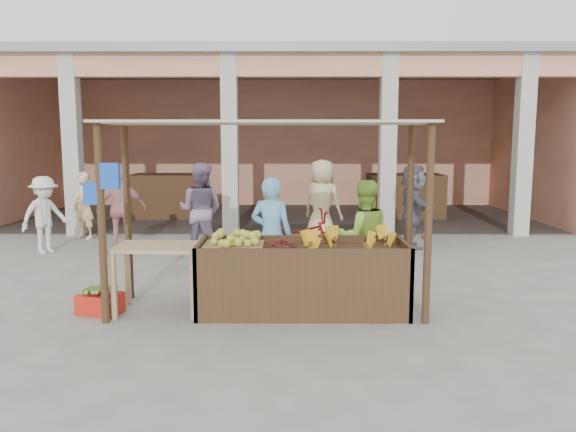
{
  "coord_description": "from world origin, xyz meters",
  "views": [
    {
      "loc": [
        0.35,
        -6.88,
        2.18
      ],
      "look_at": [
        0.31,
        1.2,
        1.06
      ],
      "focal_mm": 35.0,
      "sensor_mm": 36.0,
      "label": 1
    }
  ],
  "objects_px": {
    "fruit_stall": "(303,281)",
    "motorcycle": "(293,239)",
    "red_crate": "(100,304)",
    "vendor_blue": "(272,232)",
    "side_table": "(158,256)",
    "vendor_green": "(364,234)"
  },
  "relations": [
    {
      "from": "side_table",
      "to": "vendor_blue",
      "type": "relative_size",
      "value": 0.62
    },
    {
      "from": "vendor_green",
      "to": "motorcycle",
      "type": "distance_m",
      "value": 1.77
    },
    {
      "from": "red_crate",
      "to": "vendor_green",
      "type": "distance_m",
      "value": 3.61
    },
    {
      "from": "side_table",
      "to": "vendor_blue",
      "type": "height_order",
      "value": "vendor_blue"
    },
    {
      "from": "fruit_stall",
      "to": "motorcycle",
      "type": "distance_m",
      "value": 2.29
    },
    {
      "from": "fruit_stall",
      "to": "motorcycle",
      "type": "height_order",
      "value": "motorcycle"
    },
    {
      "from": "fruit_stall",
      "to": "vendor_green",
      "type": "relative_size",
      "value": 1.53
    },
    {
      "from": "fruit_stall",
      "to": "vendor_green",
      "type": "bearing_deg",
      "value": 44.48
    },
    {
      "from": "vendor_blue",
      "to": "motorcycle",
      "type": "relative_size",
      "value": 0.87
    },
    {
      "from": "side_table",
      "to": "red_crate",
      "type": "relative_size",
      "value": 2.19
    },
    {
      "from": "fruit_stall",
      "to": "vendor_blue",
      "type": "bearing_deg",
      "value": 115.71
    },
    {
      "from": "red_crate",
      "to": "motorcycle",
      "type": "relative_size",
      "value": 0.25
    },
    {
      "from": "side_table",
      "to": "red_crate",
      "type": "xyz_separation_m",
      "value": [
        -0.73,
        -0.08,
        -0.59
      ]
    },
    {
      "from": "fruit_stall",
      "to": "side_table",
      "type": "distance_m",
      "value": 1.83
    },
    {
      "from": "side_table",
      "to": "vendor_green",
      "type": "relative_size",
      "value": 0.64
    },
    {
      "from": "side_table",
      "to": "fruit_stall",
      "type": "bearing_deg",
      "value": 3.26
    },
    {
      "from": "fruit_stall",
      "to": "motorcycle",
      "type": "bearing_deg",
      "value": 92.81
    },
    {
      "from": "fruit_stall",
      "to": "red_crate",
      "type": "xyz_separation_m",
      "value": [
        -2.53,
        -0.1,
        -0.27
      ]
    },
    {
      "from": "red_crate",
      "to": "vendor_blue",
      "type": "xyz_separation_m",
      "value": [
        2.12,
        0.97,
        0.75
      ]
    },
    {
      "from": "fruit_stall",
      "to": "side_table",
      "type": "bearing_deg",
      "value": -179.21
    },
    {
      "from": "side_table",
      "to": "motorcycle",
      "type": "relative_size",
      "value": 0.54
    },
    {
      "from": "vendor_blue",
      "to": "motorcycle",
      "type": "bearing_deg",
      "value": -85.2
    }
  ]
}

